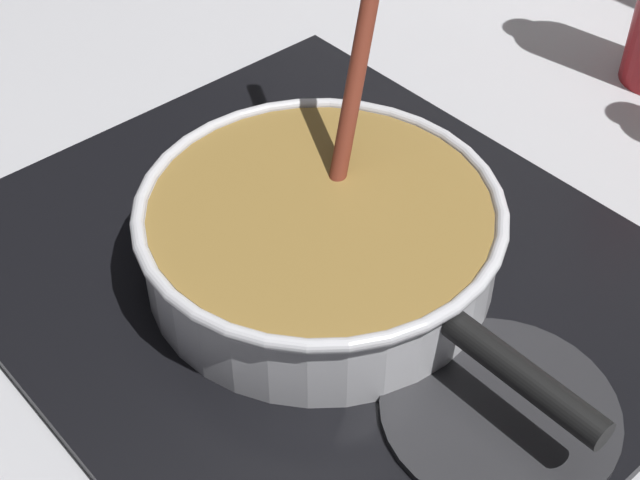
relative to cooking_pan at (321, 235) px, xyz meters
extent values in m
cube|color=#B7B7BC|center=(-0.03, -0.16, -0.07)|extent=(2.40, 1.60, 0.04)
cube|color=black|center=(0.00, 0.00, -0.04)|extent=(0.56, 0.48, 0.01)
torus|color=#592D0C|center=(0.00, 0.00, -0.03)|extent=(0.17, 0.17, 0.01)
cylinder|color=#262628|center=(0.19, 0.00, -0.04)|extent=(0.17, 0.17, 0.01)
cylinder|color=silver|center=(0.00, 0.00, -0.01)|extent=(0.28, 0.28, 0.07)
cylinder|color=olive|center=(0.00, 0.00, 0.00)|extent=(0.27, 0.27, 0.06)
torus|color=silver|center=(0.00, 0.00, 0.03)|extent=(0.29, 0.29, 0.01)
cylinder|color=black|center=(0.20, 0.00, 0.01)|extent=(0.13, 0.02, 0.02)
cylinder|color=#EDD88C|center=(0.08, -0.06, 0.02)|extent=(0.04, 0.04, 0.01)
cylinder|color=#E5CC7A|center=(-0.01, -0.02, 0.02)|extent=(0.03, 0.03, 0.01)
cylinder|color=#E5CC7A|center=(-0.04, 0.08, 0.02)|extent=(0.03, 0.03, 0.01)
cylinder|color=#EDD88C|center=(-0.10, -0.04, 0.02)|extent=(0.03, 0.03, 0.01)
cylinder|color=#EDD88C|center=(0.01, 0.03, 0.02)|extent=(0.04, 0.04, 0.01)
cylinder|color=beige|center=(0.03, -0.06, 0.02)|extent=(0.03, 0.03, 0.01)
cylinder|color=#E5CC7A|center=(-0.05, -0.08, 0.02)|extent=(0.03, 0.03, 0.01)
cylinder|color=#E5CC7A|center=(-0.02, 0.02, 0.02)|extent=(0.04, 0.04, 0.01)
cylinder|color=maroon|center=(-0.05, 0.09, 0.14)|extent=(0.08, 0.14, 0.26)
cube|color=brown|center=(-0.02, 0.03, 0.01)|extent=(0.05, 0.05, 0.01)
camera|label=1|loc=(0.40, -0.36, 0.49)|focal=52.37mm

